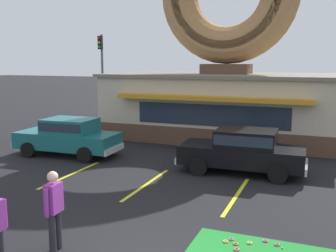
{
  "coord_description": "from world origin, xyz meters",
  "views": [
    {
      "loc": [
        3.33,
        -6.34,
        4.04
      ],
      "look_at": [
        -1.21,
        5.0,
        2.0
      ],
      "focal_mm": 42.0,
      "sensor_mm": 36.0,
      "label": 1
    }
  ],
  "objects_px": {
    "golf_ball": "(282,247)",
    "pedestrian_leather_jacket_man": "(54,207)",
    "car_black": "(243,149)",
    "traffic_light_pole": "(102,65)",
    "car_teal": "(68,135)"
  },
  "relations": [
    {
      "from": "car_teal",
      "to": "pedestrian_leather_jacket_man",
      "type": "bearing_deg",
      "value": -55.99
    },
    {
      "from": "golf_ball",
      "to": "car_teal",
      "type": "bearing_deg",
      "value": 149.97
    },
    {
      "from": "golf_ball",
      "to": "pedestrian_leather_jacket_man",
      "type": "height_order",
      "value": "pedestrian_leather_jacket_man"
    },
    {
      "from": "golf_ball",
      "to": "car_teal",
      "type": "relative_size",
      "value": 0.01
    },
    {
      "from": "car_black",
      "to": "golf_ball",
      "type": "bearing_deg",
      "value": -70.47
    },
    {
      "from": "car_black",
      "to": "pedestrian_leather_jacket_man",
      "type": "xyz_separation_m",
      "value": [
        -2.56,
        -7.41,
        0.11
      ]
    },
    {
      "from": "golf_ball",
      "to": "car_black",
      "type": "relative_size",
      "value": 0.01
    },
    {
      "from": "car_teal",
      "to": "pedestrian_leather_jacket_man",
      "type": "height_order",
      "value": "pedestrian_leather_jacket_man"
    },
    {
      "from": "car_teal",
      "to": "car_black",
      "type": "bearing_deg",
      "value": 0.73
    },
    {
      "from": "golf_ball",
      "to": "car_teal",
      "type": "xyz_separation_m",
      "value": [
        -9.47,
        5.47,
        0.82
      ]
    },
    {
      "from": "pedestrian_leather_jacket_man",
      "to": "golf_ball",
      "type": "bearing_deg",
      "value": 22.13
    },
    {
      "from": "pedestrian_leather_jacket_man",
      "to": "traffic_light_pole",
      "type": "distance_m",
      "value": 19.85
    },
    {
      "from": "car_black",
      "to": "pedestrian_leather_jacket_man",
      "type": "relative_size",
      "value": 2.61
    },
    {
      "from": "car_teal",
      "to": "car_black",
      "type": "relative_size",
      "value": 1.01
    },
    {
      "from": "traffic_light_pole",
      "to": "golf_ball",
      "type": "bearing_deg",
      "value": -48.28
    }
  ]
}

